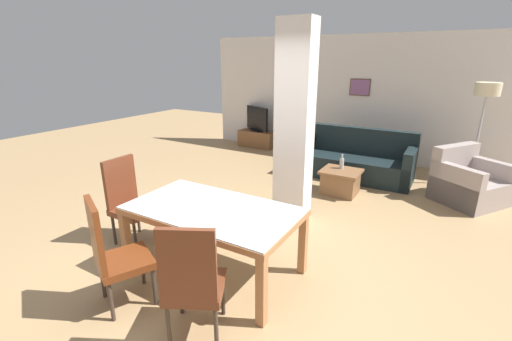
# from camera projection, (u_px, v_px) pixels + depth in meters

# --- Properties ---
(ground_plane) EXTENTS (18.00, 18.00, 0.00)m
(ground_plane) POSITION_uv_depth(u_px,v_px,m) (215.00, 269.00, 3.77)
(ground_plane) COLOR #A48257
(back_wall) EXTENTS (7.20, 0.09, 2.70)m
(back_wall) POSITION_uv_depth(u_px,v_px,m) (354.00, 98.00, 7.62)
(back_wall) COLOR silver
(back_wall) RESTS_ON ground_plane
(divider_pillar) EXTENTS (0.47, 0.31, 2.70)m
(divider_pillar) POSITION_uv_depth(u_px,v_px,m) (294.00, 125.00, 4.59)
(divider_pillar) COLOR silver
(divider_pillar) RESTS_ON ground_plane
(dining_table) EXTENTS (1.78, 0.99, 0.74)m
(dining_table) POSITION_uv_depth(u_px,v_px,m) (213.00, 220.00, 3.58)
(dining_table) COLOR #A76E43
(dining_table) RESTS_ON ground_plane
(dining_chair_head_left) EXTENTS (0.46, 0.46, 1.07)m
(dining_chair_head_left) POSITION_uv_depth(u_px,v_px,m) (128.00, 199.00, 4.21)
(dining_chair_head_left) COLOR #5E2C19
(dining_chair_head_left) RESTS_ON ground_plane
(dining_chair_near_left) EXTENTS (0.62, 0.62, 1.07)m
(dining_chair_near_left) POSITION_uv_depth(u_px,v_px,m) (113.00, 252.00, 3.06)
(dining_chair_near_left) COLOR #632C12
(dining_chair_near_left) RESTS_ON ground_plane
(dining_chair_near_right) EXTENTS (0.62, 0.62, 1.07)m
(dining_chair_near_right) POSITION_uv_depth(u_px,v_px,m) (192.00, 280.00, 2.68)
(dining_chair_near_right) COLOR #5F2E1A
(dining_chair_near_right) RESTS_ON ground_plane
(sofa) EXTENTS (2.13, 0.89, 0.92)m
(sofa) POSITION_uv_depth(u_px,v_px,m) (355.00, 161.00, 6.63)
(sofa) COLOR black
(sofa) RESTS_ON ground_plane
(armchair) EXTENTS (1.22, 1.23, 0.88)m
(armchair) POSITION_uv_depth(u_px,v_px,m) (468.00, 184.00, 5.46)
(armchair) COLOR #A39590
(armchair) RESTS_ON ground_plane
(coffee_table) EXTENTS (0.64, 0.57, 0.41)m
(coffee_table) POSITION_uv_depth(u_px,v_px,m) (340.00, 182.00, 5.81)
(coffee_table) COLOR brown
(coffee_table) RESTS_ON ground_plane
(bottle) EXTENTS (0.07, 0.07, 0.25)m
(bottle) POSITION_uv_depth(u_px,v_px,m) (342.00, 163.00, 5.82)
(bottle) COLOR #B2B7BC
(bottle) RESTS_ON coffee_table
(tv_stand) EXTENTS (0.95, 0.40, 0.42)m
(tv_stand) POSITION_uv_depth(u_px,v_px,m) (257.00, 139.00, 8.87)
(tv_stand) COLOR brown
(tv_stand) RESTS_ON ground_plane
(tv_screen) EXTENTS (0.78, 0.39, 0.62)m
(tv_screen) POSITION_uv_depth(u_px,v_px,m) (257.00, 119.00, 8.71)
(tv_screen) COLOR black
(tv_screen) RESTS_ON tv_stand
(floor_lamp) EXTENTS (0.40, 0.40, 1.82)m
(floor_lamp) POSITION_uv_depth(u_px,v_px,m) (486.00, 99.00, 5.81)
(floor_lamp) COLOR #B7B7BC
(floor_lamp) RESTS_ON ground_plane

